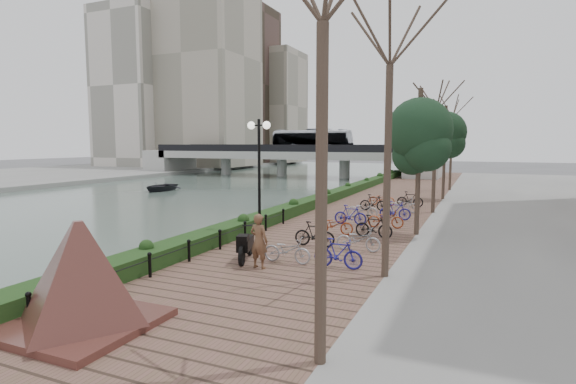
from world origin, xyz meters
The scene contains 14 objects.
ground centered at (0.00, 0.00, 0.00)m, with size 220.00×220.00×0.00m, color #59595B.
river_water centered at (-15.00, 25.00, 0.01)m, with size 30.00×130.00×0.02m, color #4B5E53.
promenade centered at (4.00, 17.50, 0.25)m, with size 8.00×75.00×0.50m, color brown.
hedge centered at (0.60, 20.00, 0.80)m, with size 1.10×56.00×0.60m, color #133614.
chain_fence centered at (1.40, 2.00, 0.85)m, with size 0.10×14.10×0.70m.
granite_monument centered at (2.61, -4.60, 1.72)m, with size 3.87×3.87×2.42m.
lamppost centered at (2.22, 4.77, 4.14)m, with size 1.02×0.32×5.08m.
motorcycle centered at (3.12, 1.97, 1.07)m, with size 0.57×1.83×1.14m, color black, non-canonical shape.
pedestrian centered at (4.00, 1.26, 1.41)m, with size 0.66×0.43×1.82m, color brown.
bicycle_parking centered at (5.49, 10.04, 0.97)m, with size 2.40×17.32×1.00m.
street_trees centered at (8.00, 12.68, 3.69)m, with size 3.20×37.12×6.80m.
bridge centered at (-14.08, 45.00, 3.37)m, with size 36.00×10.77×6.50m.
boat centered at (-17.82, 22.83, 0.44)m, with size 2.88×4.04×0.84m, color #222227.
far_buildings centered at (-41.66, 65.91, 16.12)m, with size 35.00×38.00×38.00m.
Camera 1 is at (10.67, -11.61, 4.61)m, focal length 28.00 mm.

